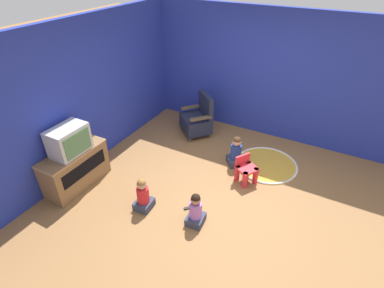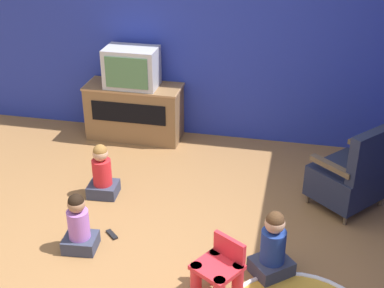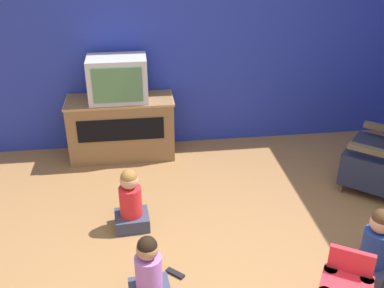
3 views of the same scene
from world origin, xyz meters
name	(u,v)px [view 3 (image 3 of 3)]	position (x,y,z in m)	size (l,w,h in m)	color
wall_back	(173,32)	(-0.34, 2.56, 1.27)	(5.32, 0.12, 2.55)	#23339E
tv_cabinet	(122,127)	(-0.94, 2.25, 0.34)	(1.13, 0.46, 0.66)	brown
television	(118,79)	(-0.94, 2.23, 0.89)	(0.60, 0.39, 0.46)	#B7B7BC
black_armchair	(383,157)	(1.51, 1.25, 0.34)	(0.81, 0.82, 0.88)	brown
child_watching_left	(149,274)	(-0.75, 0.10, 0.24)	(0.30, 0.27, 0.54)	#33384C
child_watching_center	(375,249)	(0.87, 0.12, 0.25)	(0.40, 0.39, 0.59)	#33384C
child_watching_right	(131,203)	(-0.86, 0.94, 0.24)	(0.30, 0.27, 0.56)	#33384C
remote_control	(175,273)	(-0.55, 0.32, 0.01)	(0.14, 0.13, 0.02)	black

